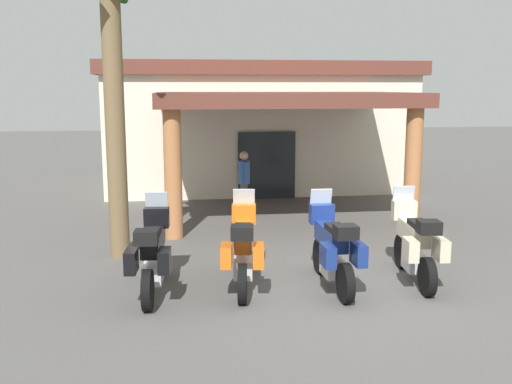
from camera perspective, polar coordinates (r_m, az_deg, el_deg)
The scene contains 8 objects.
ground_plane at distance 10.40m, azimuth 8.71°, elevation -9.32°, with size 80.00×80.00×0.00m, color #514F4C.
motel_building at distance 20.91m, azimuth -0.10°, elevation 6.71°, with size 10.50×11.28×4.28m.
motorcycle_black at distance 9.98m, azimuth -10.08°, elevation -5.98°, with size 0.73×2.21×1.61m.
motorcycle_orange at distance 10.12m, azimuth -1.27°, elevation -5.59°, with size 0.81×2.21×1.61m.
motorcycle_blue at distance 10.23m, azimuth 7.52°, elevation -5.50°, with size 0.70×2.21×1.61m.
motorcycle_cream at distance 10.84m, azimuth 15.27°, elevation -4.89°, with size 0.76×2.21×1.61m.
pedestrian at distance 15.86m, azimuth -1.18°, elevation 1.35°, with size 0.32×0.49×1.76m.
palm_tree_roadside at distance 12.06m, azimuth -13.87°, elevation 14.18°, with size 2.05×2.01×6.19m.
Camera 1 is at (-2.92, -9.37, 3.44)m, focal length 40.99 mm.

